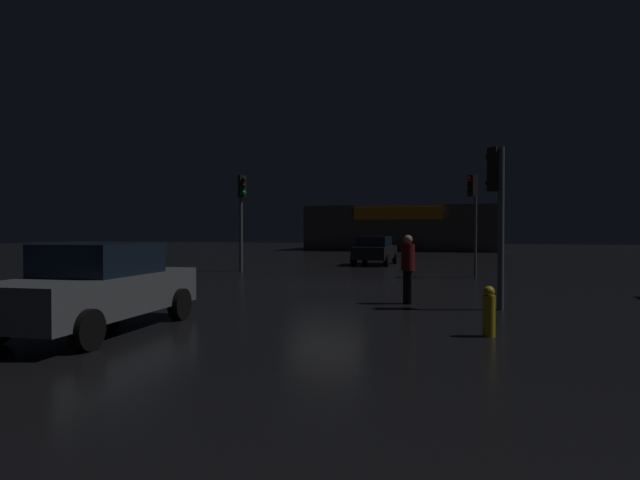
% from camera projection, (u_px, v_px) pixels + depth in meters
% --- Properties ---
extents(ground_plane, '(120.00, 120.00, 0.00)m').
position_uv_depth(ground_plane, '(326.00, 285.00, 18.16)').
color(ground_plane, black).
extents(store_building, '(17.51, 9.13, 4.18)m').
position_uv_depth(store_building, '(403.00, 228.00, 50.98)').
color(store_building, '#4C4742').
rests_on(store_building, ground).
extents(traffic_signal_main, '(0.43, 0.41, 4.08)m').
position_uv_depth(traffic_signal_main, '(473.00, 199.00, 20.93)').
color(traffic_signal_main, '#595B60').
rests_on(traffic_signal_main, ground).
extents(traffic_signal_opposite, '(0.43, 0.41, 3.83)m').
position_uv_depth(traffic_signal_opposite, '(497.00, 195.00, 12.42)').
color(traffic_signal_opposite, '#595B60').
rests_on(traffic_signal_opposite, ground).
extents(traffic_signal_cross_left, '(0.43, 0.42, 4.39)m').
position_uv_depth(traffic_signal_cross_left, '(242.00, 205.00, 23.95)').
color(traffic_signal_cross_left, '#595B60').
rests_on(traffic_signal_cross_left, ground).
extents(car_near, '(2.07, 4.52, 1.63)m').
position_uv_depth(car_near, '(99.00, 287.00, 9.79)').
color(car_near, slate).
rests_on(car_near, ground).
extents(car_far, '(2.12, 4.21, 1.56)m').
position_uv_depth(car_far, '(375.00, 250.00, 28.80)').
color(car_far, black).
rests_on(car_far, ground).
extents(pedestrian, '(0.48, 0.48, 1.75)m').
position_uv_depth(pedestrian, '(408.00, 264.00, 13.41)').
color(pedestrian, black).
rests_on(pedestrian, ground).
extents(fire_hydrant, '(0.22, 0.22, 0.89)m').
position_uv_depth(fire_hydrant, '(489.00, 311.00, 9.26)').
color(fire_hydrant, gold).
rests_on(fire_hydrant, ground).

